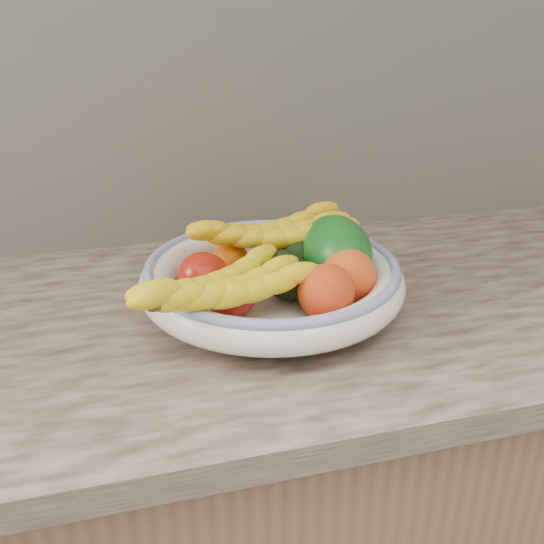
{
  "coord_description": "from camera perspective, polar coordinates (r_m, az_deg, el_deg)",
  "views": [
    {
      "loc": [
        -0.21,
        0.88,
        1.33
      ],
      "look_at": [
        0.0,
        1.66,
        0.96
      ],
      "focal_mm": 40.0,
      "sensor_mm": 36.0,
      "label": 1
    }
  ],
  "objects": [
    {
      "name": "kitchen_counter",
      "position": [
        1.2,
        -0.34,
        -21.58
      ],
      "size": [
        2.44,
        0.66,
        1.4
      ],
      "color": "brown",
      "rests_on": "ground"
    },
    {
      "name": "fruit_bowl",
      "position": [
        0.9,
        0.0,
        -0.67
      ],
      "size": [
        0.39,
        0.39,
        0.08
      ],
      "color": "white",
      "rests_on": "kitchen_counter"
    },
    {
      "name": "clementine_back_left",
      "position": [
        0.96,
        -3.94,
        1.35
      ],
      "size": [
        0.06,
        0.06,
        0.05
      ],
      "primitive_type": "ellipsoid",
      "rotation": [
        0.0,
        0.0,
        0.05
      ],
      "color": "#E75E04",
      "rests_on": "fruit_bowl"
    },
    {
      "name": "clementine_back_right",
      "position": [
        0.99,
        1.15,
        2.24
      ],
      "size": [
        0.07,
        0.07,
        0.05
      ],
      "primitive_type": "ellipsoid",
      "rotation": [
        0.0,
        0.0,
        0.36
      ],
      "color": "#E05C04",
      "rests_on": "fruit_bowl"
    },
    {
      "name": "tomato_left",
      "position": [
        0.88,
        -6.52,
        -0.28
      ],
      "size": [
        0.09,
        0.09,
        0.07
      ],
      "primitive_type": "ellipsoid",
      "rotation": [
        0.0,
        0.0,
        -0.22
      ],
      "color": "#9F1A0B",
      "rests_on": "fruit_bowl"
    },
    {
      "name": "tomato_near_left",
      "position": [
        0.83,
        -3.98,
        -1.92
      ],
      "size": [
        0.1,
        0.1,
        0.07
      ],
      "primitive_type": "ellipsoid",
      "rotation": [
        0.0,
        0.0,
        0.39
      ],
      "color": "#AB1312",
      "rests_on": "fruit_bowl"
    },
    {
      "name": "avocado_center",
      "position": [
        0.87,
        1.24,
        -0.25
      ],
      "size": [
        0.08,
        0.11,
        0.07
      ],
      "primitive_type": "ellipsoid",
      "rotation": [
        0.0,
        0.0,
        0.17
      ],
      "color": "black",
      "rests_on": "fruit_bowl"
    },
    {
      "name": "avocado_right",
      "position": [
        0.95,
        3.24,
        1.84
      ],
      "size": [
        0.12,
        0.12,
        0.07
      ],
      "primitive_type": "ellipsoid",
      "rotation": [
        0.0,
        0.0,
        -0.77
      ],
      "color": "black",
      "rests_on": "fruit_bowl"
    },
    {
      "name": "green_mango",
      "position": [
        0.92,
        5.99,
        1.84
      ],
      "size": [
        0.13,
        0.16,
        0.14
      ],
      "primitive_type": "ellipsoid",
      "rotation": [
        0.0,
        0.31,
        -0.0
      ],
      "color": "#0F5014",
      "rests_on": "fruit_bowl"
    },
    {
      "name": "peach_front",
      "position": [
        0.82,
        5.11,
        -1.88
      ],
      "size": [
        0.09,
        0.09,
        0.08
      ],
      "primitive_type": "ellipsoid",
      "rotation": [
        0.0,
        0.0,
        -0.1
      ],
      "color": "orange",
      "rests_on": "fruit_bowl"
    },
    {
      "name": "peach_right",
      "position": [
        0.87,
        7.23,
        -0.37
      ],
      "size": [
        0.1,
        0.1,
        0.08
      ],
      "primitive_type": "ellipsoid",
      "rotation": [
        0.0,
        0.0,
        -0.33
      ],
      "color": "orange",
      "rests_on": "fruit_bowl"
    },
    {
      "name": "banana_bunch_back",
      "position": [
        0.94,
        -0.13,
        3.26
      ],
      "size": [
        0.28,
        0.11,
        0.08
      ],
      "primitive_type": null,
      "rotation": [
        0.0,
        0.0,
        0.02
      ],
      "color": "yellow",
      "rests_on": "fruit_bowl"
    },
    {
      "name": "banana_bunch_front",
      "position": [
        0.78,
        -4.72,
        -1.96
      ],
      "size": [
        0.3,
        0.22,
        0.08
      ],
      "primitive_type": null,
      "rotation": [
        0.0,
        0.0,
        0.45
      ],
      "color": "yellow",
      "rests_on": "fruit_bowl"
    }
  ]
}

